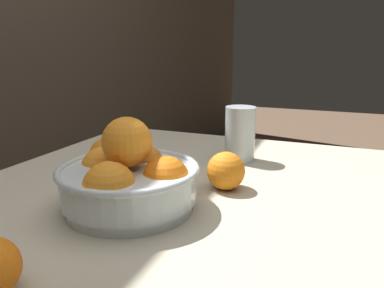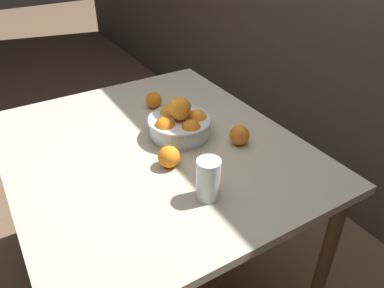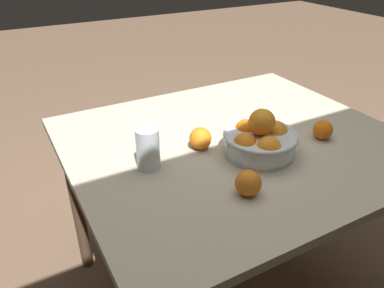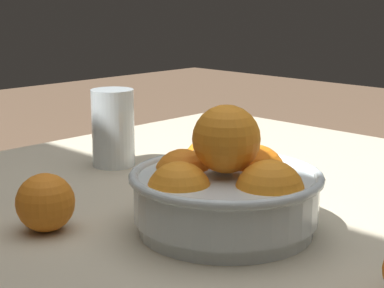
% 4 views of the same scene
% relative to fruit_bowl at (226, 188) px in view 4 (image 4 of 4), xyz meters
% --- Properties ---
extents(dining_table, '(1.14, 0.99, 0.76)m').
position_rel_fruit_bowl_xyz_m(dining_table, '(0.01, -0.12, -0.14)').
color(dining_table, '#B7AD93').
rests_on(dining_table, ground_plane).
extents(fruit_bowl, '(0.24, 0.24, 0.16)m').
position_rel_fruit_bowl_xyz_m(fruit_bowl, '(0.00, 0.00, 0.00)').
color(fruit_bowl, silver).
rests_on(fruit_bowl, dining_table).
extents(juice_glass, '(0.07, 0.07, 0.13)m').
position_rel_fruit_bowl_xyz_m(juice_glass, '(0.34, -0.10, 0.00)').
color(juice_glass, '#F4A314').
rests_on(juice_glass, dining_table).
extents(orange_loose_front, '(0.07, 0.07, 0.07)m').
position_rel_fruit_bowl_xyz_m(orange_loose_front, '(0.15, -0.13, -0.02)').
color(orange_loose_front, orange).
rests_on(orange_loose_front, dining_table).
extents(orange_loose_aside, '(0.07, 0.07, 0.07)m').
position_rel_fruit_bowl_xyz_m(orange_loose_aside, '(0.16, 0.16, -0.02)').
color(orange_loose_aside, orange).
rests_on(orange_loose_aside, dining_table).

